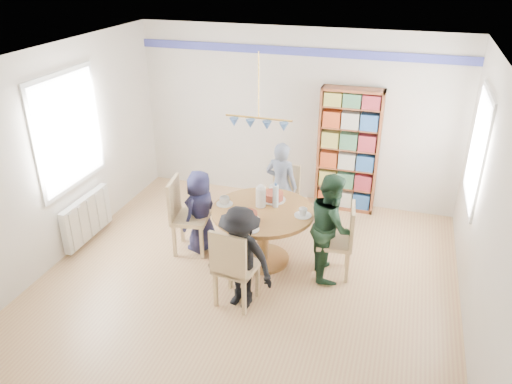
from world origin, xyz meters
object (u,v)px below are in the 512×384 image
at_px(person_far, 281,186).
at_px(chair_left, 184,212).
at_px(person_left, 200,211).
at_px(dining_table, 263,223).
at_px(radiator, 87,218).
at_px(chair_near, 233,265).
at_px(person_near, 240,258).
at_px(person_right, 331,226).
at_px(chair_far, 284,193).
at_px(chair_right, 342,238).
at_px(bookshelf, 348,152).

bearing_deg(person_far, chair_left, 51.76).
distance_m(person_left, person_far, 1.25).
xyz_separation_m(dining_table, person_left, (-0.87, 0.04, 0.01)).
xyz_separation_m(radiator, chair_near, (2.42, -0.76, 0.20)).
distance_m(chair_left, person_near, 1.40).
distance_m(chair_left, chair_near, 1.38).
distance_m(person_left, person_right, 1.75).
bearing_deg(chair_far, person_left, -132.26).
xyz_separation_m(radiator, person_right, (3.34, 0.20, 0.33)).
relative_size(chair_left, person_left, 0.91).
bearing_deg(chair_near, person_near, 33.08).
bearing_deg(chair_left, chair_right, 1.45).
xyz_separation_m(chair_right, person_near, (-0.99, -0.93, 0.10)).
bearing_deg(bookshelf, chair_right, -83.63).
bearing_deg(person_right, chair_left, 74.87).
bearing_deg(person_near, dining_table, 103.33).
relative_size(chair_left, chair_far, 1.13).
bearing_deg(radiator, person_far, 25.38).
relative_size(radiator, chair_right, 1.05).
height_order(radiator, chair_left, chair_left).
bearing_deg(chair_left, chair_near, -42.31).
xyz_separation_m(chair_far, person_near, (-0.00, -1.96, 0.12)).
height_order(chair_left, bookshelf, bookshelf).
relative_size(radiator, bookshelf, 0.52).
bearing_deg(chair_near, chair_right, 42.80).
bearing_deg(bookshelf, person_left, -133.34).
height_order(dining_table, person_near, person_near).
distance_m(person_near, bookshelf, 2.88).
distance_m(radiator, person_far, 2.74).
relative_size(person_right, bookshelf, 0.71).
relative_size(chair_left, person_far, 0.79).
relative_size(chair_far, bookshelf, 0.48).
relative_size(chair_left, chair_near, 1.03).
distance_m(dining_table, person_far, 0.95).
bearing_deg(chair_near, person_far, 88.66).
relative_size(chair_right, bookshelf, 0.50).
bearing_deg(chair_far, bookshelf, 45.36).
bearing_deg(person_left, person_right, 105.12).
bearing_deg(person_far, person_near, 99.34).
xyz_separation_m(chair_left, chair_right, (2.08, 0.05, -0.04)).
bearing_deg(bookshelf, chair_near, -106.99).
height_order(person_far, bookshelf, bookshelf).
height_order(chair_left, chair_near, chair_left).
bearing_deg(chair_right, chair_near, -137.20).
height_order(chair_left, person_left, person_left).
bearing_deg(person_near, chair_left, 153.26).
height_order(person_far, person_near, person_far).
height_order(radiator, chair_right, chair_right).
xyz_separation_m(dining_table, chair_left, (-1.07, -0.06, 0.01)).
height_order(person_right, person_near, person_right).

